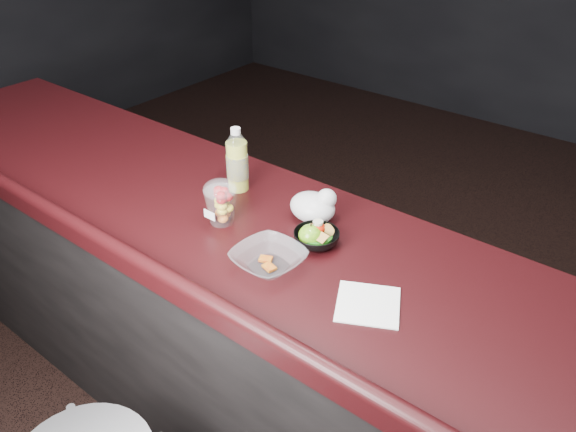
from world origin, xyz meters
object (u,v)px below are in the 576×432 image
Objects in this scene: snack_bowl at (316,237)px; takeout_bowl at (269,259)px; lemonade_bottle at (237,164)px; green_apple at (311,235)px; fruit_cup at (221,202)px.

snack_bowl reaches higher than takeout_bowl.
lemonade_bottle reaches higher than green_apple.
fruit_cup reaches higher than green_apple.
lemonade_bottle is at bearing 143.03° from takeout_bowl.
takeout_bowl is (0.26, -0.08, -0.05)m from fruit_cup.
fruit_cup is 0.70× the size of takeout_bowl.
lemonade_bottle is at bearing 165.58° from snack_bowl.
green_apple is 0.02m from snack_bowl.
lemonade_bottle is 1.27× the size of snack_bowl.
fruit_cup is 0.83× the size of snack_bowl.
fruit_cup is at bearing 162.17° from takeout_bowl.
lemonade_bottle is at bearing 163.39° from green_apple.
snack_bowl is 0.17m from takeout_bowl.
lemonade_bottle is 0.42m from green_apple.
green_apple is at bearing -127.33° from snack_bowl.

